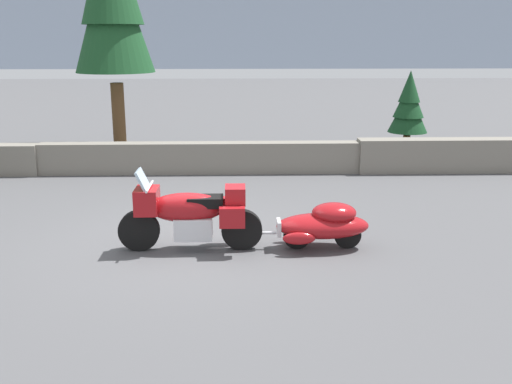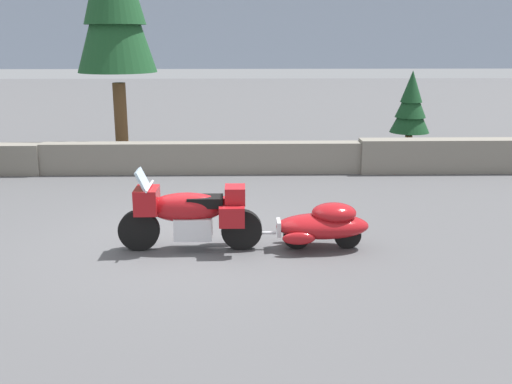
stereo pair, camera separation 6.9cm
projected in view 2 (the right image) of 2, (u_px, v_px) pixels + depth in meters
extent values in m
plane|color=#4C4C4F|center=(181.00, 244.00, 9.80)|extent=(80.00, 80.00, 0.00)
cube|color=slate|center=(202.00, 158.00, 14.82)|extent=(8.00, 0.45, 0.78)
cube|color=#99A8BF|center=(236.00, 8.00, 99.81)|extent=(240.00, 80.00, 16.00)
cylinder|color=black|center=(139.00, 230.00, 9.45)|extent=(0.66, 0.14, 0.66)
cylinder|color=black|center=(242.00, 230.00, 9.49)|extent=(0.66, 0.14, 0.66)
cube|color=silver|center=(193.00, 227.00, 9.46)|extent=(0.60, 0.44, 0.36)
ellipsoid|color=maroon|center=(187.00, 207.00, 9.37)|extent=(1.20, 0.44, 0.48)
cube|color=maroon|center=(147.00, 200.00, 9.33)|extent=(0.36, 0.52, 0.40)
cube|color=#9EB7C6|center=(143.00, 180.00, 9.24)|extent=(0.19, 0.44, 0.34)
cube|color=black|center=(205.00, 201.00, 9.36)|extent=(0.56, 0.36, 0.16)
cube|color=maroon|center=(235.00, 195.00, 9.34)|extent=(0.32, 0.40, 0.28)
cube|color=maroon|center=(232.00, 217.00, 9.12)|extent=(0.40, 0.16, 0.32)
cube|color=maroon|center=(232.00, 207.00, 9.70)|extent=(0.40, 0.16, 0.32)
cylinder|color=silver|center=(149.00, 186.00, 9.27)|extent=(0.04, 0.70, 0.04)
cylinder|color=silver|center=(141.00, 215.00, 9.39)|extent=(0.25, 0.07, 0.54)
cylinder|color=black|center=(297.00, 236.00, 9.54)|extent=(0.44, 0.10, 0.44)
cylinder|color=black|center=(347.00, 235.00, 9.56)|extent=(0.44, 0.10, 0.44)
ellipsoid|color=maroon|center=(322.00, 226.00, 9.51)|extent=(1.50, 0.68, 0.40)
ellipsoid|color=maroon|center=(334.00, 213.00, 9.46)|extent=(0.72, 0.56, 0.32)
cube|color=silver|center=(279.00, 227.00, 9.50)|extent=(0.06, 0.32, 0.24)
ellipsoid|color=maroon|center=(299.00, 239.00, 9.22)|extent=(0.52, 0.14, 0.20)
ellipsoid|color=maroon|center=(295.00, 226.00, 9.84)|extent=(0.52, 0.14, 0.20)
cylinder|color=silver|center=(255.00, 233.00, 9.51)|extent=(0.70, 0.05, 0.05)
cylinder|color=brown|center=(121.00, 122.00, 16.11)|extent=(0.35, 0.35, 2.14)
cone|color=#194723|center=(114.00, 6.00, 15.34)|extent=(2.09, 2.09, 3.38)
cylinder|color=brown|center=(408.00, 148.00, 16.25)|extent=(0.20, 0.20, 0.71)
cone|color=#143D1E|center=(410.00, 112.00, 15.99)|extent=(1.07, 1.07, 1.13)
cone|color=#143D1E|center=(411.00, 99.00, 15.90)|extent=(0.83, 0.83, 0.99)
cone|color=#143D1E|center=(412.00, 86.00, 15.82)|extent=(0.59, 0.59, 0.85)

